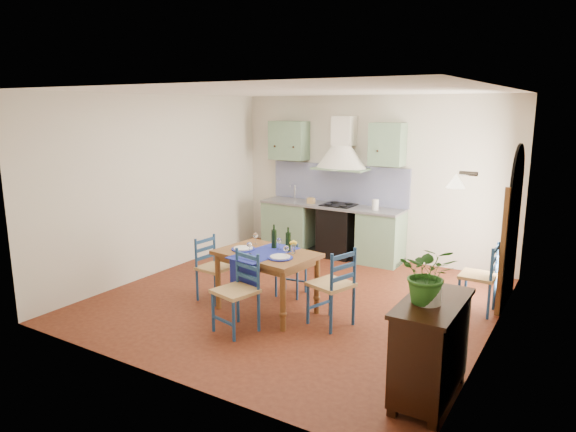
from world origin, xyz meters
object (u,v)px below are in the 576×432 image
object	(u,v)px
dining_table	(267,259)
sideboard	(430,346)
chair_near	(238,291)
potted_plant	(428,274)

from	to	relation	value
dining_table	sideboard	distance (m)	2.56
chair_near	dining_table	bearing A→B (deg)	93.53
dining_table	chair_near	distance (m)	0.71
dining_table	potted_plant	bearing A→B (deg)	-23.14
dining_table	potted_plant	world-z (taller)	potted_plant
sideboard	chair_near	bearing A→B (deg)	173.94
chair_near	potted_plant	world-z (taller)	potted_plant
chair_near	sideboard	bearing A→B (deg)	-6.06
sideboard	potted_plant	xyz separation A→B (m)	(-0.03, -0.08, 0.69)
dining_table	chair_near	xyz separation A→B (m)	(0.04, -0.67, -0.21)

